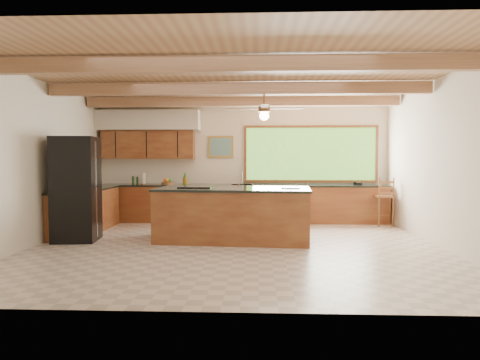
{
  "coord_description": "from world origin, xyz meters",
  "views": [
    {
      "loc": [
        0.38,
        -7.52,
        1.58
      ],
      "look_at": [
        0.04,
        0.8,
        1.14
      ],
      "focal_mm": 32.0,
      "sensor_mm": 36.0,
      "label": 1
    }
  ],
  "objects": [
    {
      "name": "ground",
      "position": [
        0.0,
        0.0,
        0.0
      ],
      "size": [
        7.2,
        7.2,
        0.0
      ],
      "primitive_type": "plane",
      "color": "beige",
      "rests_on": "ground"
    },
    {
      "name": "room_shell",
      "position": [
        -0.17,
        0.65,
        2.21
      ],
      "size": [
        7.27,
        6.54,
        3.02
      ],
      "color": "beige",
      "rests_on": "ground"
    },
    {
      "name": "counter_run",
      "position": [
        -0.82,
        2.52,
        0.46
      ],
      "size": [
        7.12,
        3.1,
        1.23
      ],
      "color": "brown",
      "rests_on": "ground"
    },
    {
      "name": "island",
      "position": [
        -0.08,
        0.6,
        0.5
      ],
      "size": [
        2.97,
        1.56,
        1.03
      ],
      "rotation": [
        0.0,
        0.0,
        -0.07
      ],
      "color": "brown",
      "rests_on": "ground"
    },
    {
      "name": "refrigerator",
      "position": [
        -3.05,
        0.4,
        0.99
      ],
      "size": [
        0.84,
        0.82,
        1.97
      ],
      "rotation": [
        0.0,
        0.0,
        0.1
      ],
      "color": "black",
      "rests_on": "ground"
    },
    {
      "name": "bar_stool_a",
      "position": [
        0.1,
        1.54,
        0.62
      ],
      "size": [
        0.43,
        0.43,
        1.04
      ],
      "rotation": [
        0.0,
        0.0,
        0.18
      ],
      "color": "brown",
      "rests_on": "ground"
    },
    {
      "name": "bar_stool_b",
      "position": [
        0.81,
        2.4,
        0.58
      ],
      "size": [
        0.43,
        0.43,
        0.98
      ],
      "rotation": [
        0.0,
        0.0,
        0.28
      ],
      "color": "brown",
      "rests_on": "ground"
    },
    {
      "name": "bar_stool_c",
      "position": [
        1.34,
        2.4,
        0.59
      ],
      "size": [
        0.42,
        0.42,
        1.0
      ],
      "rotation": [
        0.0,
        0.0,
        0.21
      ],
      "color": "brown",
      "rests_on": "ground"
    },
    {
      "name": "bar_stool_d",
      "position": [
        3.3,
        2.39,
        0.67
      ],
      "size": [
        0.42,
        0.42,
        1.13
      ],
      "rotation": [
        0.0,
        0.0,
        0.02
      ],
      "color": "brown",
      "rests_on": "ground"
    }
  ]
}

